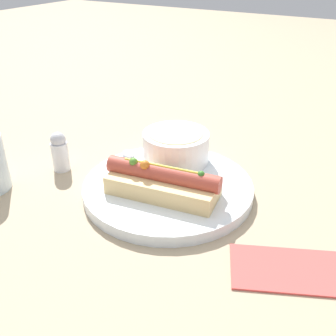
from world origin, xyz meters
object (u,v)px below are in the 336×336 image
at_px(hot_dog, 163,182).
at_px(salt_shaker, 60,152).
at_px(soup_bowl, 176,146).
at_px(spoon, 132,161).

xyz_separation_m(hot_dog, salt_shaker, (-0.21, 0.00, -0.00)).
bearing_deg(soup_bowl, hot_dog, -71.44).
distance_m(soup_bowl, salt_shaker, 0.21).
height_order(soup_bowl, salt_shaker, same).
relative_size(hot_dog, soup_bowl, 1.55).
height_order(hot_dog, salt_shaker, hot_dog).
distance_m(hot_dog, spoon, 0.12).
bearing_deg(hot_dog, salt_shaker, 171.19).
bearing_deg(spoon, salt_shaker, 66.58).
bearing_deg(hot_dog, spoon, 141.36).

